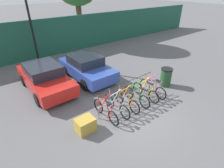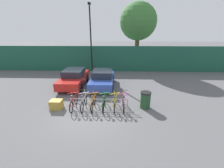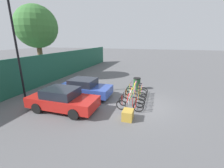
# 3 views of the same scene
# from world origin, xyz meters

# --- Properties ---
(ground_plane) EXTENTS (120.00, 120.00, 0.00)m
(ground_plane) POSITION_xyz_m (0.00, 0.00, 0.00)
(ground_plane) COLOR #59595B
(hoarding_wall) EXTENTS (36.00, 0.16, 2.86)m
(hoarding_wall) POSITION_xyz_m (0.00, 9.50, 1.43)
(hoarding_wall) COLOR #19513D
(hoarding_wall) RESTS_ON ground
(bike_rack) EXTENTS (3.54, 0.04, 0.57)m
(bike_rack) POSITION_xyz_m (0.41, 0.68, 0.48)
(bike_rack) COLOR gray
(bike_rack) RESTS_ON ground
(bicycle_red) EXTENTS (0.68, 1.71, 1.05)m
(bicycle_red) POSITION_xyz_m (-1.09, 0.53, 0.38)
(bicycle_red) COLOR black
(bicycle_red) RESTS_ON ground
(bicycle_silver) EXTENTS (0.68, 1.71, 1.05)m
(bicycle_silver) POSITION_xyz_m (-0.48, 0.53, 0.38)
(bicycle_silver) COLOR black
(bicycle_silver) RESTS_ON ground
(bicycle_orange) EXTENTS (0.68, 1.71, 1.05)m
(bicycle_orange) POSITION_xyz_m (0.09, 0.53, 0.38)
(bicycle_orange) COLOR black
(bicycle_orange) RESTS_ON ground
(bicycle_green) EXTENTS (0.68, 1.71, 1.05)m
(bicycle_green) POSITION_xyz_m (0.74, 0.53, 0.38)
(bicycle_green) COLOR black
(bicycle_green) RESTS_ON ground
(bicycle_yellow) EXTENTS (0.68, 1.71, 1.05)m
(bicycle_yellow) POSITION_xyz_m (1.37, 0.53, 0.38)
(bicycle_yellow) COLOR black
(bicycle_yellow) RESTS_ON ground
(bicycle_pink) EXTENTS (0.68, 1.71, 1.05)m
(bicycle_pink) POSITION_xyz_m (1.91, 0.53, 0.38)
(bicycle_pink) COLOR black
(bicycle_pink) RESTS_ON ground
(car_red) EXTENTS (1.91, 4.27, 1.40)m
(car_red) POSITION_xyz_m (-2.16, 4.50, 0.69)
(car_red) COLOR red
(car_red) RESTS_ON ground
(car_blue) EXTENTS (1.91, 4.02, 1.40)m
(car_blue) POSITION_xyz_m (0.28, 4.28, 0.69)
(car_blue) COLOR #2D479E
(car_blue) RESTS_ON ground
(lamp_post) EXTENTS (0.24, 0.44, 7.02)m
(lamp_post) POSITION_xyz_m (-1.25, 8.50, 3.87)
(lamp_post) COLOR black
(lamp_post) RESTS_ON ground
(trash_bin) EXTENTS (0.63, 0.63, 1.03)m
(trash_bin) POSITION_xyz_m (3.24, 0.73, 0.52)
(trash_bin) COLOR #234728
(trash_bin) RESTS_ON ground
(cargo_crate) EXTENTS (0.70, 0.56, 0.55)m
(cargo_crate) POSITION_xyz_m (-2.13, 0.42, 0.28)
(cargo_crate) COLOR #B28C33
(cargo_crate) RESTS_ON ground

